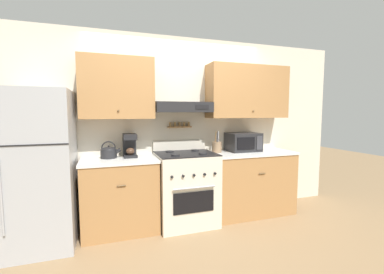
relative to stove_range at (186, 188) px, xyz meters
name	(u,v)px	position (x,y,z in m)	size (l,w,h in m)	color
ground_plane	(192,231)	(0.00, -0.27, -0.48)	(16.00, 16.00, 0.00)	#937551
wall_back	(184,115)	(0.07, 0.30, 0.97)	(5.20, 0.46, 2.55)	beige
counter_left	(120,195)	(-0.85, 0.04, -0.02)	(0.92, 0.61, 0.92)	#AD7A47
counter_right	(250,182)	(1.01, 0.04, -0.02)	(1.25, 0.61, 0.92)	#AD7A47
stove_range	(186,188)	(0.00, 0.00, 0.00)	(0.76, 0.69, 1.09)	beige
refrigerator	(41,169)	(-1.69, -0.05, 0.39)	(0.67, 0.78, 1.74)	#ADAFB5
tea_kettle	(109,152)	(-0.97, 0.15, 0.51)	(0.25, 0.20, 0.22)	#232326
coffee_maker	(130,145)	(-0.71, 0.18, 0.59)	(0.17, 0.25, 0.30)	black
microwave	(243,142)	(0.94, 0.16, 0.57)	(0.46, 0.40, 0.27)	#232326
utensil_crock	(217,147)	(0.51, 0.15, 0.52)	(0.14, 0.14, 0.31)	#8E7051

